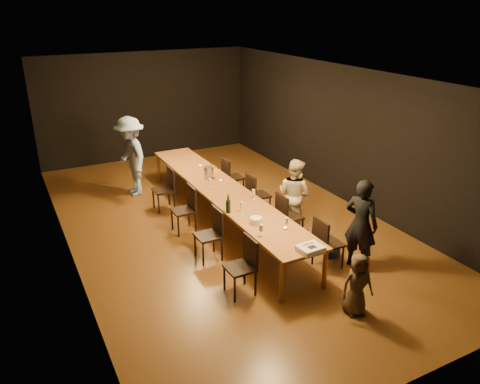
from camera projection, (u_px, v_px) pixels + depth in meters
name	position (u px, v px, depth m)	size (l,w,h in m)	color
ground	(223.00, 222.00, 9.69)	(10.00, 10.00, 0.00)	#492B12
room_shell	(221.00, 124.00, 8.91)	(6.04, 10.04, 3.02)	black
table	(222.00, 191.00, 9.43)	(0.90, 6.00, 0.75)	olive
chair_right_0	(329.00, 243.00, 7.91)	(0.42, 0.42, 0.93)	black
chair_right_1	(290.00, 216.00, 8.90)	(0.42, 0.42, 0.93)	black
chair_right_2	(259.00, 195.00, 9.88)	(0.42, 0.42, 0.93)	black
chair_right_3	(233.00, 177.00, 10.87)	(0.42, 0.42, 0.93)	black
chair_left_0	(240.00, 267.00, 7.18)	(0.42, 0.42, 0.93)	black
chair_left_1	(208.00, 235.00, 8.17)	(0.42, 0.42, 0.93)	black
chair_left_2	(183.00, 210.00, 9.15)	(0.42, 0.42, 0.93)	black
chair_left_3	(163.00, 190.00, 10.14)	(0.42, 0.42, 0.93)	black
woman_birthday	(361.00, 224.00, 7.81)	(0.58, 0.38, 1.60)	black
woman_tan	(294.00, 195.00, 9.19)	(0.71, 0.55, 1.46)	beige
man_blue	(131.00, 156.00, 10.79)	(1.20, 0.69, 1.86)	#7F9AC5
child	(357.00, 285.00, 6.72)	(0.47, 0.30, 0.96)	#423425
gift_bag_red	(362.00, 264.00, 7.93)	(0.21, 0.11, 0.24)	red
gift_bag_blue	(333.00, 250.00, 8.35)	(0.21, 0.14, 0.27)	#2943B2
birthday_cake	(311.00, 249.00, 7.05)	(0.39, 0.32, 0.09)	white
plate_stack	(256.00, 221.00, 7.92)	(0.21, 0.21, 0.12)	white
champagne_bottle	(228.00, 203.00, 8.29)	(0.08, 0.08, 0.36)	black
ice_bucket	(208.00, 172.00, 9.99)	(0.21, 0.21, 0.23)	#A9A9AD
wineglass_0	(261.00, 230.00, 7.48)	(0.06, 0.06, 0.21)	beige
wineglass_1	(286.00, 223.00, 7.72)	(0.06, 0.06, 0.21)	beige
wineglass_2	(242.00, 207.00, 8.33)	(0.06, 0.06, 0.21)	silver
wineglass_3	(254.00, 195.00, 8.87)	(0.06, 0.06, 0.21)	beige
wineglass_4	(210.00, 183.00, 9.42)	(0.06, 0.06, 0.21)	silver
wineglass_5	(211.00, 171.00, 10.10)	(0.06, 0.06, 0.21)	silver
tealight_near	(285.00, 228.00, 7.74)	(0.05, 0.05, 0.03)	#B2B7B2
tealight_mid	(221.00, 181.00, 9.78)	(0.05, 0.05, 0.03)	#B2B7B2
tealight_far	(200.00, 166.00, 10.67)	(0.05, 0.05, 0.03)	#B2B7B2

